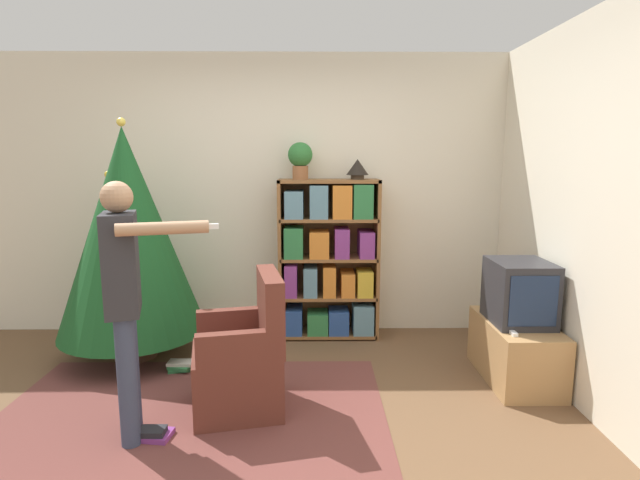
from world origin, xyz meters
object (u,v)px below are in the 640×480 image
television (519,292)px  standing_person (125,291)px  armchair (243,362)px  potted_plant (300,158)px  table_lamp (357,168)px  christmas_tree (128,233)px  bookshelf (329,259)px

television → standing_person: 2.72m
armchair → potted_plant: 1.95m
standing_person → table_lamp: bearing=123.1°
television → potted_plant: (-1.64, 0.96, 0.97)m
christmas_tree → table_lamp: bearing=14.2°
bookshelf → television: (1.38, -0.95, -0.06)m
bookshelf → standing_person: 2.11m
christmas_tree → potted_plant: bearing=19.1°
christmas_tree → armchair: size_ratio=2.14×
bookshelf → television: bookshelf is taller
christmas_tree → standing_person: bearing=-71.0°
television → potted_plant: bearing=149.6°
standing_person → potted_plant: (0.97, 1.72, 0.75)m
television → table_lamp: (-1.13, 0.96, 0.89)m
table_lamp → television: bearing=-40.5°
television → christmas_tree: bearing=171.0°
potted_plant → christmas_tree: bearing=-160.9°
potted_plant → armchair: bearing=-104.2°
television → standing_person: (-2.60, -0.76, 0.22)m
television → christmas_tree: 3.09m
table_lamp → bookshelf: bearing=-177.3°
christmas_tree → table_lamp: size_ratio=9.86×
christmas_tree → standing_person: (0.43, -1.24, -0.15)m
television → armchair: size_ratio=0.53×
table_lamp → potted_plant: bearing=180.0°
armchair → standing_person: standing_person is taller
bookshelf → christmas_tree: christmas_tree is taller
potted_plant → bookshelf: bearing=-2.6°
television → table_lamp: size_ratio=2.43×
television → christmas_tree: size_ratio=0.25×
standing_person → armchair: bearing=102.6°
armchair → standing_person: size_ratio=0.60×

